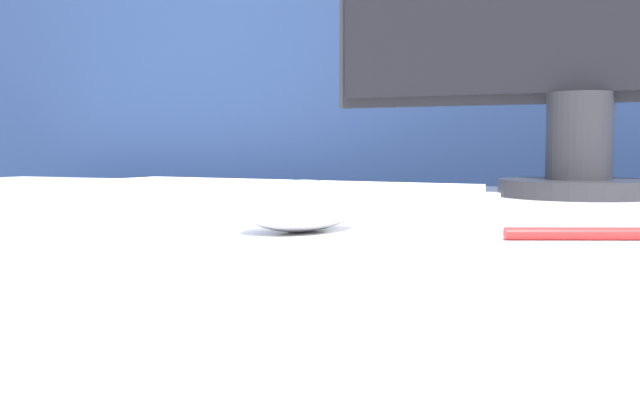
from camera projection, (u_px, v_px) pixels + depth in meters
partition_panel at (488, 242)px, 1.24m from camera, size 5.00×0.03×1.21m
computer_mouse_near at (302, 205)px, 0.51m from camera, size 0.09×0.11×0.04m
keyboard at (277, 195)px, 0.73m from camera, size 0.41×0.13×0.02m
pen at (624, 234)px, 0.46m from camera, size 0.14×0.07×0.01m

